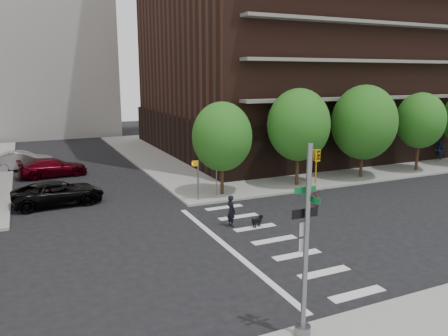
# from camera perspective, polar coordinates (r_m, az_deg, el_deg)

# --- Properties ---
(ground) EXTENTS (120.00, 120.00, 0.00)m
(ground) POSITION_cam_1_polar(r_m,az_deg,el_deg) (20.78, -0.66, -10.66)
(ground) COLOR black
(ground) RESTS_ON ground
(sidewalk_ne) EXTENTS (39.00, 33.00, 0.15)m
(sidewalk_ne) POSITION_cam_1_polar(r_m,az_deg,el_deg) (50.45, 9.87, 2.80)
(sidewalk_ne) COLOR gray
(sidewalk_ne) RESTS_ON ground
(crosswalk) EXTENTS (3.85, 13.00, 0.01)m
(crosswalk) POSITION_cam_1_polar(r_m,az_deg,el_deg) (21.70, 4.76, -9.68)
(crosswalk) COLOR silver
(crosswalk) RESTS_ON ground
(tree_a) EXTENTS (4.00, 4.00, 5.90)m
(tree_a) POSITION_cam_1_polar(r_m,az_deg,el_deg) (28.84, -0.26, 4.12)
(tree_a) COLOR #301E11
(tree_a) RESTS_ON sidewalk_ne
(tree_b) EXTENTS (4.50, 4.50, 6.65)m
(tree_b) POSITION_cam_1_polar(r_m,az_deg,el_deg) (31.70, 9.72, 5.58)
(tree_b) COLOR #301E11
(tree_b) RESTS_ON sidewalk_ne
(tree_c) EXTENTS (5.00, 5.00, 6.80)m
(tree_c) POSITION_cam_1_polar(r_m,az_deg,el_deg) (35.42, 17.81, 5.68)
(tree_c) COLOR #301E11
(tree_c) RESTS_ON sidewalk_ne
(tree_d) EXTENTS (4.00, 4.00, 6.20)m
(tree_d) POSITION_cam_1_polar(r_m,az_deg,el_deg) (39.70, 24.27, 5.67)
(tree_d) COLOR #301E11
(tree_d) RESTS_ON sidewalk_ne
(traffic_signal) EXTENTS (0.90, 0.75, 6.00)m
(traffic_signal) POSITION_cam_1_polar(r_m,az_deg,el_deg) (13.49, 10.70, -11.40)
(traffic_signal) COLOR slate
(traffic_signal) RESTS_ON sidewalk_s
(pedestrian_signal) EXTENTS (2.18, 0.67, 2.60)m
(pedestrian_signal) POSITION_cam_1_polar(r_m,az_deg,el_deg) (28.06, -2.90, -0.67)
(pedestrian_signal) COLOR slate
(pedestrian_signal) RESTS_ON sidewalk_ne
(parked_car_black) EXTENTS (2.82, 5.61, 1.52)m
(parked_car_black) POSITION_cam_1_polar(r_m,az_deg,el_deg) (29.35, -20.81, -3.08)
(parked_car_black) COLOR black
(parked_car_black) RESTS_ON ground
(parked_car_maroon) EXTENTS (2.55, 5.37, 1.51)m
(parked_car_maroon) POSITION_cam_1_polar(r_m,az_deg,el_deg) (37.61, -21.43, 0.07)
(parked_car_maroon) COLOR #41020B
(parked_car_maroon) RESTS_ON ground
(parked_car_silver) EXTENTS (1.93, 5.06, 1.65)m
(parked_car_silver) POSITION_cam_1_polar(r_m,az_deg,el_deg) (41.26, -24.78, 0.88)
(parked_car_silver) COLOR #989A9E
(parked_car_silver) RESTS_ON ground
(scooter) EXTENTS (1.05, 2.00, 1.00)m
(scooter) POSITION_cam_1_polar(r_m,az_deg,el_deg) (28.35, 11.57, -3.59)
(scooter) COLOR maroon
(scooter) RESTS_ON ground
(dog_walker) EXTENTS (0.68, 0.49, 1.73)m
(dog_walker) POSITION_cam_1_polar(r_m,az_deg,el_deg) (23.58, 0.95, -5.62)
(dog_walker) COLOR black
(dog_walker) RESTS_ON ground
(dog) EXTENTS (0.72, 0.38, 0.60)m
(dog) POSITION_cam_1_polar(r_m,az_deg,el_deg) (23.66, 4.37, -6.85)
(dog) COLOR black
(dog) RESTS_ON ground
(pedestrian_far) EXTENTS (0.94, 0.74, 1.91)m
(pedestrian_far) POSITION_cam_1_polar(r_m,az_deg,el_deg) (46.04, 26.32, 2.15)
(pedestrian_far) COLOR navy
(pedestrian_far) RESTS_ON sidewalk_ne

